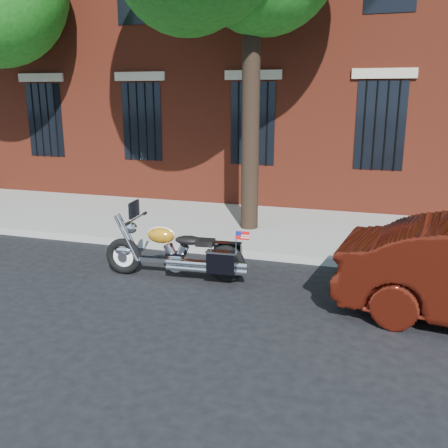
% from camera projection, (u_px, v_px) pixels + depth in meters
% --- Properties ---
extents(ground, '(120.00, 120.00, 0.00)m').
position_uv_depth(ground, '(174.00, 278.00, 8.11)').
color(ground, black).
rests_on(ground, ground).
extents(curb, '(40.00, 0.16, 0.15)m').
position_uv_depth(curb, '(203.00, 249.00, 9.37)').
color(curb, gray).
rests_on(curb, ground).
extents(sidewalk, '(40.00, 3.60, 0.15)m').
position_uv_depth(sidewalk, '(231.00, 225.00, 11.10)').
color(sidewalk, gray).
rests_on(sidewalk, ground).
extents(motorcycle, '(2.47, 0.79, 1.23)m').
position_uv_depth(motorcycle, '(181.00, 254.00, 7.96)').
color(motorcycle, black).
rests_on(motorcycle, ground).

